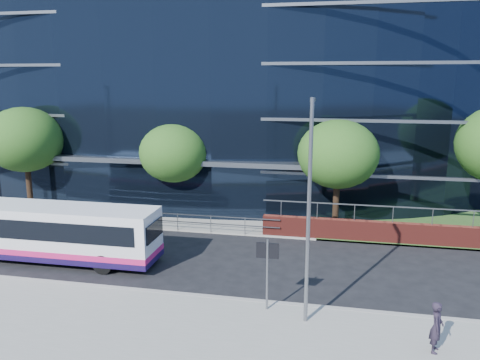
% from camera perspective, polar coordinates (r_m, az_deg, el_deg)
% --- Properties ---
extents(ground, '(200.00, 200.00, 0.00)m').
position_cam_1_polar(ground, '(20.99, -8.62, -12.51)').
color(ground, black).
rests_on(ground, ground).
extents(pavement_near, '(80.00, 8.00, 0.15)m').
position_cam_1_polar(pavement_near, '(16.91, -14.74, -19.03)').
color(pavement_near, gray).
rests_on(pavement_near, ground).
extents(kerb, '(80.00, 0.25, 0.16)m').
position_cam_1_polar(kerb, '(20.12, -9.63, -13.44)').
color(kerb, gray).
rests_on(kerb, ground).
extents(yellow_line_outer, '(80.00, 0.08, 0.01)m').
position_cam_1_polar(yellow_line_outer, '(20.32, -9.41, -13.40)').
color(yellow_line_outer, gold).
rests_on(yellow_line_outer, ground).
extents(yellow_line_inner, '(80.00, 0.08, 0.01)m').
position_cam_1_polar(yellow_line_inner, '(20.44, -9.26, -13.22)').
color(yellow_line_inner, gold).
rests_on(yellow_line_inner, ground).
extents(far_forecourt, '(50.00, 8.00, 0.10)m').
position_cam_1_polar(far_forecourt, '(32.72, -11.95, -3.43)').
color(far_forecourt, gray).
rests_on(far_forecourt, ground).
extents(glass_office, '(44.00, 23.10, 16.00)m').
position_cam_1_polar(glass_office, '(40.18, -4.13, 11.15)').
color(glass_office, black).
rests_on(glass_office, ground).
extents(guard_railings, '(24.00, 0.05, 1.10)m').
position_cam_1_polar(guard_railings, '(29.97, -18.56, -3.74)').
color(guard_railings, slate).
rests_on(guard_railings, ground).
extents(street_sign, '(0.85, 0.09, 2.80)m').
position_cam_1_polar(street_sign, '(17.69, 3.36, -9.65)').
color(street_sign, slate).
rests_on(street_sign, pavement_near).
extents(tree_far_a, '(4.95, 4.95, 6.98)m').
position_cam_1_polar(tree_far_a, '(33.56, -24.77, 4.48)').
color(tree_far_a, black).
rests_on(tree_far_a, ground).
extents(tree_far_b, '(4.29, 4.29, 6.05)m').
position_cam_1_polar(tree_far_b, '(29.39, -8.07, 3.25)').
color(tree_far_b, black).
rests_on(tree_far_b, ground).
extents(tree_far_c, '(4.62, 4.62, 6.51)m').
position_cam_1_polar(tree_far_c, '(27.18, 11.86, 3.08)').
color(tree_far_c, black).
rests_on(tree_far_c, ground).
extents(streetlight_east, '(0.15, 0.77, 8.00)m').
position_cam_1_polar(streetlight_east, '(16.27, 8.40, -3.22)').
color(streetlight_east, slate).
rests_on(streetlight_east, pavement_near).
extents(city_bus, '(10.21, 2.39, 2.75)m').
position_cam_1_polar(city_bus, '(24.43, -21.37, -5.97)').
color(city_bus, silver).
rests_on(city_bus, ground).
extents(pedestrian, '(0.54, 0.70, 1.70)m').
position_cam_1_polar(pedestrian, '(16.82, 22.84, -16.19)').
color(pedestrian, black).
rests_on(pedestrian, pavement_near).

